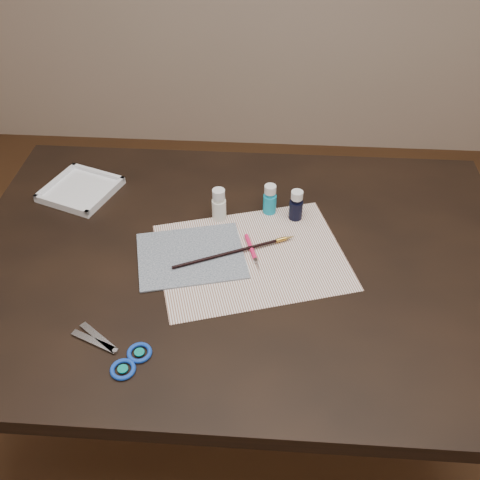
# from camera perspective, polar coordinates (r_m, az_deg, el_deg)

# --- Properties ---
(ground) EXTENTS (3.50, 3.50, 0.02)m
(ground) POSITION_cam_1_polar(r_m,az_deg,el_deg) (1.85, -0.00, -19.16)
(ground) COLOR #422614
(ground) RESTS_ON ground
(table) EXTENTS (1.30, 0.90, 0.75)m
(table) POSITION_cam_1_polar(r_m,az_deg,el_deg) (1.53, -0.00, -12.04)
(table) COLOR black
(table) RESTS_ON ground
(paper) EXTENTS (0.50, 0.43, 0.00)m
(paper) POSITION_cam_1_polar(r_m,az_deg,el_deg) (1.25, 1.23, -1.76)
(paper) COLOR white
(paper) RESTS_ON table
(canvas) EXTENTS (0.28, 0.25, 0.00)m
(canvas) POSITION_cam_1_polar(r_m,az_deg,el_deg) (1.25, -5.25, -1.65)
(canvas) COLOR #12223A
(canvas) RESTS_ON paper
(paint_bottle_white) EXTENTS (0.04, 0.04, 0.09)m
(paint_bottle_white) POSITION_cam_1_polar(r_m,az_deg,el_deg) (1.33, -2.26, 3.81)
(paint_bottle_white) COLOR white
(paint_bottle_white) RESTS_ON table
(paint_bottle_cyan) EXTENTS (0.04, 0.04, 0.08)m
(paint_bottle_cyan) POSITION_cam_1_polar(r_m,az_deg,el_deg) (1.35, 3.20, 4.37)
(paint_bottle_cyan) COLOR #139CC1
(paint_bottle_cyan) RESTS_ON table
(paint_bottle_navy) EXTENTS (0.04, 0.04, 0.08)m
(paint_bottle_navy) POSITION_cam_1_polar(r_m,az_deg,el_deg) (1.34, 6.01, 3.71)
(paint_bottle_navy) COLOR black
(paint_bottle_navy) RESTS_ON table
(paintbrush) EXTENTS (0.28, 0.14, 0.01)m
(paintbrush) POSITION_cam_1_polar(r_m,az_deg,el_deg) (1.24, -0.45, -1.20)
(paintbrush) COLOR black
(paintbrush) RESTS_ON canvas
(craft_knife) EXTENTS (0.05, 0.12, 0.01)m
(craft_knife) POSITION_cam_1_polar(r_m,az_deg,el_deg) (1.25, 1.39, -1.35)
(craft_knife) COLOR #EC1D59
(craft_knife) RESTS_ON paper
(scissors) EXTENTS (0.21, 0.16, 0.01)m
(scissors) POSITION_cam_1_polar(r_m,az_deg,el_deg) (1.09, -14.08, -11.24)
(scissors) COLOR silver
(scissors) RESTS_ON table
(palette_tray) EXTENTS (0.22, 0.22, 0.02)m
(palette_tray) POSITION_cam_1_polar(r_m,az_deg,el_deg) (1.50, -16.65, 5.21)
(palette_tray) COLOR white
(palette_tray) RESTS_ON table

